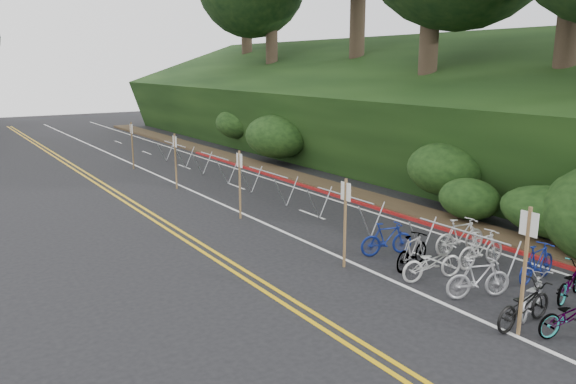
# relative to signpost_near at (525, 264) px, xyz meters

# --- Properties ---
(ground) EXTENTS (120.00, 120.00, 0.00)m
(ground) POSITION_rel_signpost_near_xyz_m (-1.10, 0.14, -1.56)
(ground) COLOR black
(ground) RESTS_ON ground
(road_markings) EXTENTS (7.47, 80.00, 0.01)m
(road_markings) POSITION_rel_signpost_near_xyz_m (-0.47, 10.23, -1.56)
(road_markings) COLOR gold
(road_markings) RESTS_ON ground
(red_curb) EXTENTS (0.25, 28.00, 0.10)m
(red_curb) POSITION_rel_signpost_near_xyz_m (4.60, 12.14, -1.51)
(red_curb) COLOR maroon
(red_curb) RESTS_ON ground
(embankment) EXTENTS (14.30, 48.14, 9.11)m
(embankment) POSITION_rel_signpost_near_xyz_m (11.86, 19.18, 1.00)
(embankment) COLOR black
(embankment) RESTS_ON ground
(bike_racks_rest) EXTENTS (1.14, 23.00, 1.17)m
(bike_racks_rest) POSITION_rel_signpost_near_xyz_m (1.90, 13.14, -0.71)
(bike_racks_rest) COLOR #9C9EA4
(bike_racks_rest) RESTS_ON ground
(signpost_near) EXTENTS (0.08, 0.40, 2.75)m
(signpost_near) POSITION_rel_signpost_near_xyz_m (0.00, 0.00, 0.00)
(signpost_near) COLOR brown
(signpost_near) RESTS_ON ground
(signposts_rest) EXTENTS (0.08, 18.40, 2.50)m
(signposts_rest) POSITION_rel_signpost_near_xyz_m (-0.50, 14.14, -0.13)
(signposts_rest) COLOR brown
(signposts_rest) RESTS_ON ground
(bike_front) EXTENTS (0.69, 1.84, 0.96)m
(bike_front) POSITION_rel_signpost_near_xyz_m (0.44, 0.21, -1.09)
(bike_front) COLOR black
(bike_front) RESTS_ON ground
(bike_valet) EXTENTS (3.27, 10.00, 1.10)m
(bike_valet) POSITION_rel_signpost_near_xyz_m (1.83, 0.89, -1.09)
(bike_valet) COLOR beige
(bike_valet) RESTS_ON ground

